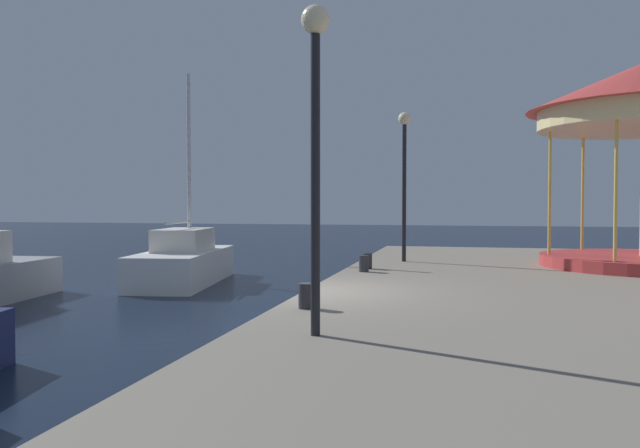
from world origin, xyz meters
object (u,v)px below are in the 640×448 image
(lamp_post_near_edge, at_px, (315,109))
(bollard_center, at_px, (306,296))
(lamp_post_mid_promenade, at_px, (404,160))
(bollard_north, at_px, (367,261))
(sailboat_white, at_px, (184,262))
(bollard_south, at_px, (364,264))

(lamp_post_near_edge, height_order, bollard_center, lamp_post_near_edge)
(lamp_post_mid_promenade, bearing_deg, bollard_north, -107.81)
(sailboat_white, height_order, lamp_post_mid_promenade, sailboat_white)
(lamp_post_mid_promenade, height_order, bollard_south, lamp_post_mid_promenade)
(bollard_north, relative_size, bollard_center, 1.00)
(lamp_post_mid_promenade, height_order, bollard_center, lamp_post_mid_promenade)
(sailboat_white, relative_size, bollard_south, 16.47)
(lamp_post_mid_promenade, relative_size, bollard_center, 10.70)
(bollard_north, height_order, bollard_center, same)
(sailboat_white, height_order, bollard_north, sailboat_white)
(lamp_post_near_edge, distance_m, bollard_north, 8.50)
(bollard_south, distance_m, bollard_center, 5.45)
(lamp_post_mid_promenade, xyz_separation_m, bollard_south, (-0.70, -2.93, -2.73))
(sailboat_white, bearing_deg, bollard_south, -23.88)
(bollard_north, distance_m, bollard_south, 0.70)
(bollard_south, relative_size, bollard_center, 1.00)
(bollard_center, bearing_deg, sailboat_white, 126.47)
(lamp_post_mid_promenade, distance_m, bollard_south, 4.07)
(bollard_north, distance_m, bollard_center, 6.15)
(sailboat_white, height_order, lamp_post_near_edge, sailboat_white)
(sailboat_white, relative_size, lamp_post_near_edge, 1.60)
(lamp_post_mid_promenade, height_order, bollard_north, lamp_post_mid_promenade)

